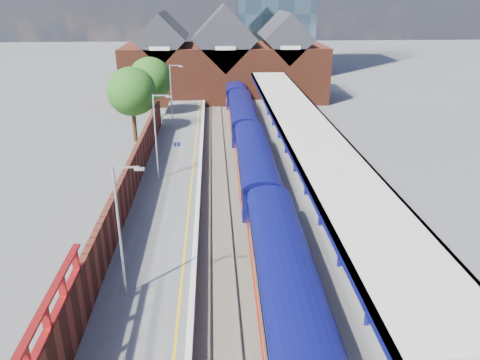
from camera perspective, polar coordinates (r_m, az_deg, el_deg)
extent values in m
plane|color=#5B5B5E|center=(46.84, -0.88, 2.83)|extent=(240.00, 240.00, 0.00)
cube|color=#473D33|center=(37.53, -0.20, -2.11)|extent=(6.00, 76.00, 0.06)
cube|color=slate|center=(37.45, -3.60, -2.06)|extent=(0.07, 76.00, 0.14)
cube|color=slate|center=(37.46, -1.39, -2.01)|extent=(0.07, 76.00, 0.14)
cube|color=slate|center=(37.54, 0.99, -1.95)|extent=(0.07, 76.00, 0.14)
cube|color=slate|center=(37.67, 3.17, -1.90)|extent=(0.07, 76.00, 0.14)
cube|color=#565659|center=(37.47, -8.63, -1.63)|extent=(5.00, 76.00, 1.00)
cube|color=#565659|center=(38.11, 8.84, -1.22)|extent=(6.00, 76.00, 1.00)
cube|color=silver|center=(37.11, -5.07, -0.81)|extent=(0.30, 76.00, 0.05)
cube|color=silver|center=(37.42, 4.62, -0.59)|extent=(0.30, 76.00, 0.05)
cube|color=yellow|center=(37.14, -5.99, -0.86)|extent=(0.14, 76.00, 0.01)
cube|color=#0B0D52|center=(24.19, 5.34, -11.84)|extent=(3.09, 16.05, 2.50)
cube|color=#0B0D52|center=(23.52, 5.45, -9.30)|extent=(3.09, 16.05, 0.60)
cube|color=#0B0D52|center=(38.99, 1.82, 1.79)|extent=(3.09, 16.05, 2.50)
cube|color=#0B0D52|center=(38.57, 1.84, 3.53)|extent=(3.09, 16.05, 0.60)
cube|color=#0B0D52|center=(54.83, 0.28, 7.75)|extent=(3.09, 16.05, 2.50)
cube|color=#0B0D52|center=(54.53, 0.28, 9.03)|extent=(3.09, 16.05, 0.60)
cube|color=#0B0D52|center=(71.01, -0.58, 11.02)|extent=(3.09, 16.05, 2.50)
cube|color=#0B0D52|center=(70.79, -0.58, 12.01)|extent=(3.09, 16.05, 0.60)
cube|color=black|center=(46.63, -0.82, 5.78)|extent=(0.04, 60.54, 0.70)
cube|color=#E24F0E|center=(46.86, -0.83, 4.84)|extent=(0.03, 55.27, 0.30)
cube|color=#AC0B0E|center=(46.93, -0.84, 4.54)|extent=(0.03, 55.27, 0.30)
cube|color=black|center=(76.81, -0.78, 10.64)|extent=(2.00, 2.40, 0.60)
cylinder|color=navy|center=(22.20, 15.66, -12.35)|extent=(0.24, 0.24, 4.20)
cylinder|color=navy|center=(26.27, 12.30, -6.31)|extent=(0.24, 0.24, 4.20)
cylinder|color=navy|center=(30.62, 9.91, -1.92)|extent=(0.24, 0.24, 4.20)
cylinder|color=navy|center=(35.14, 8.14, 1.36)|extent=(0.24, 0.24, 4.20)
cylinder|color=navy|center=(39.78, 6.78, 3.89)|extent=(0.24, 0.24, 4.20)
cylinder|color=navy|center=(44.49, 5.70, 5.88)|extent=(0.24, 0.24, 4.20)
cylinder|color=navy|center=(49.26, 4.82, 7.49)|extent=(0.24, 0.24, 4.20)
cylinder|color=navy|center=(54.07, 4.09, 8.81)|extent=(0.24, 0.24, 4.20)
cylinder|color=navy|center=(58.92, 3.47, 9.91)|extent=(0.24, 0.24, 4.20)
cube|color=beige|center=(38.29, 7.92, 6.63)|extent=(4.50, 52.00, 0.25)
cube|color=navy|center=(37.97, 4.71, 6.40)|extent=(0.20, 52.00, 0.55)
cube|color=navy|center=(38.80, 11.05, 6.41)|extent=(0.20, 52.00, 0.55)
cylinder|color=#A5A8AA|center=(23.39, -14.45, -6.34)|extent=(0.12, 0.12, 7.00)
cube|color=#A5A8AA|center=(21.91, -13.74, 1.53)|extent=(1.20, 0.08, 0.08)
cube|color=#A5A8AA|center=(21.85, -12.17, 1.32)|extent=(0.45, 0.18, 0.12)
cylinder|color=#A5A8AA|center=(38.09, -10.23, 5.08)|extent=(0.12, 0.12, 7.00)
cube|color=#A5A8AA|center=(37.20, -9.65, 10.13)|extent=(1.20, 0.08, 0.08)
cube|color=#A5A8AA|center=(37.16, -8.71, 10.01)|extent=(0.45, 0.18, 0.12)
cylinder|color=#A5A8AA|center=(53.54, -8.37, 10.03)|extent=(0.12, 0.12, 7.00)
cube|color=#A5A8AA|center=(52.91, -7.91, 13.66)|extent=(1.20, 0.08, 0.08)
cube|color=#A5A8AA|center=(52.88, -7.24, 13.58)|extent=(0.45, 0.18, 0.12)
cylinder|color=#A5A8AA|center=(40.52, -7.61, 2.92)|extent=(0.08, 0.08, 2.50)
cube|color=#0C194C|center=(40.19, -7.68, 4.33)|extent=(0.55, 0.06, 0.35)
cube|color=#582517|center=(31.66, -14.41, -2.88)|extent=(0.35, 50.00, 2.80)
cube|color=maroon|center=(17.59, -24.67, -19.20)|extent=(0.30, 0.12, 1.00)
cube|color=maroon|center=(19.03, -22.59, -15.35)|extent=(0.30, 0.12, 1.00)
cube|color=maroon|center=(20.57, -20.87, -12.05)|extent=(0.30, 0.12, 1.00)
cube|color=maroon|center=(22.18, -19.43, -9.21)|extent=(0.30, 0.12, 1.00)
cube|color=#582517|center=(73.13, -1.89, 13.00)|extent=(30.00, 12.00, 8.00)
cube|color=#232328|center=(72.84, -9.36, 16.82)|extent=(7.13, 12.00, 7.13)
cube|color=#232328|center=(72.51, -1.94, 17.06)|extent=(9.16, 12.00, 9.16)
cube|color=#232328|center=(73.30, 5.43, 17.03)|extent=(7.13, 12.00, 7.13)
cube|color=beige|center=(66.94, -9.80, 15.51)|extent=(2.80, 0.15, 0.50)
cube|color=beige|center=(66.59, -1.79, 15.77)|extent=(2.80, 0.15, 0.50)
cube|color=beige|center=(67.44, 6.18, 15.74)|extent=(2.80, 0.15, 0.50)
cylinder|color=#382314|center=(52.67, -12.75, 6.73)|extent=(0.44, 0.44, 4.00)
sphere|color=#154A13|center=(51.90, -13.08, 10.46)|extent=(5.20, 5.20, 5.20)
sphere|color=#154A13|center=(51.43, -12.21, 9.63)|extent=(3.20, 3.20, 3.20)
cylinder|color=#382314|center=(60.22, -10.67, 8.77)|extent=(0.44, 0.44, 4.00)
sphere|color=#154A13|center=(59.54, -10.91, 12.04)|extent=(5.20, 5.20, 5.20)
sphere|color=#154A13|center=(59.07, -10.13, 11.33)|extent=(3.20, 3.20, 3.20)
imported|color=#A20D2D|center=(25.67, 21.15, -11.83)|extent=(4.22, 2.55, 1.35)
imported|color=silver|center=(31.34, 15.73, -4.81)|extent=(4.04, 1.80, 1.29)
imported|color=black|center=(28.76, 18.23, -7.73)|extent=(4.36, 2.15, 1.22)
imported|color=navy|center=(31.12, 15.33, -5.19)|extent=(4.20, 2.70, 1.08)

